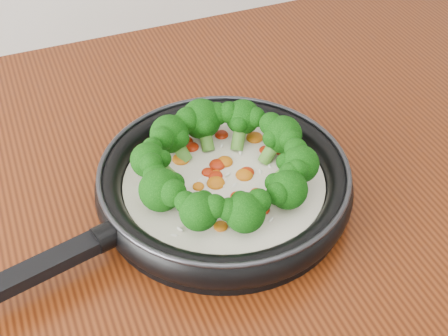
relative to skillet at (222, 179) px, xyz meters
name	(u,v)px	position (x,y,z in m)	size (l,w,h in m)	color
skillet	(222,179)	(0.00, 0.00, 0.00)	(0.49, 0.36, 0.09)	black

